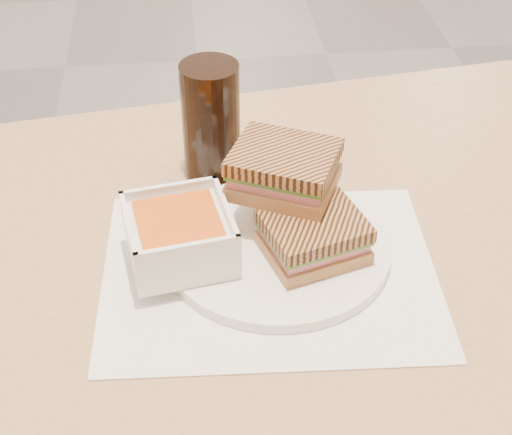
{
  "coord_description": "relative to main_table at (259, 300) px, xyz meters",
  "views": [
    {
      "loc": [
        -0.06,
        -2.68,
        1.37
      ],
      "look_at": [
        0.01,
        -2.0,
        0.82
      ],
      "focal_mm": 53.89,
      "sensor_mm": 36.0,
      "label": 1
    }
  ],
  "objects": [
    {
      "name": "main_table",
      "position": [
        0.0,
        0.0,
        0.0
      ],
      "size": [
        1.29,
        0.86,
        0.75
      ],
      "color": "tan",
      "rests_on": "ground"
    },
    {
      "name": "tray_liner",
      "position": [
        0.0,
        -0.07,
        0.12
      ],
      "size": [
        0.41,
        0.32,
        0.0
      ],
      "color": "white",
      "rests_on": "main_table"
    },
    {
      "name": "soup_bowl",
      "position": [
        -0.1,
        -0.05,
        0.16
      ],
      "size": [
        0.14,
        0.14,
        0.06
      ],
      "color": "white",
      "rests_on": "plate"
    },
    {
      "name": "panini_upper",
      "position": [
        0.03,
        0.0,
        0.21
      ],
      "size": [
        0.15,
        0.14,
        0.05
      ],
      "color": "tan",
      "rests_on": "panini_lower"
    },
    {
      "name": "plate",
      "position": [
        0.02,
        -0.04,
        0.12
      ],
      "size": [
        0.27,
        0.27,
        0.01
      ],
      "color": "white",
      "rests_on": "tray_liner"
    },
    {
      "name": "cola_glass",
      "position": [
        -0.05,
        0.14,
        0.2
      ],
      "size": [
        0.08,
        0.08,
        0.16
      ],
      "color": "black",
      "rests_on": "main_table"
    },
    {
      "name": "panini_lower",
      "position": [
        0.06,
        -0.06,
        0.16
      ],
      "size": [
        0.13,
        0.12,
        0.05
      ],
      "color": "tan",
      "rests_on": "plate"
    }
  ]
}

